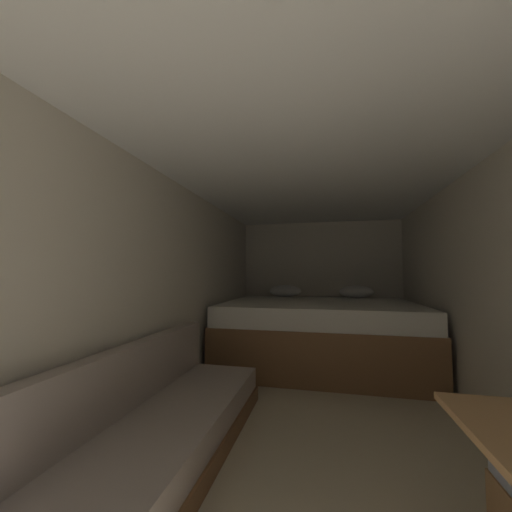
{
  "coord_description": "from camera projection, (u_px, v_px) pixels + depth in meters",
  "views": [
    {
      "loc": [
        0.09,
        -0.63,
        1.21
      ],
      "look_at": [
        -0.58,
        2.3,
        1.4
      ],
      "focal_mm": 21.11,
      "sensor_mm": 36.0,
      "label": 1
    }
  ],
  "objects": [
    {
      "name": "sofa_left",
      "position": [
        138.0,
        445.0,
        1.76
      ],
      "size": [
        0.74,
        2.62,
        0.72
      ],
      "color": "brown",
      "rests_on": "ground"
    },
    {
      "name": "bed",
      "position": [
        319.0,
        332.0,
        4.12
      ],
      "size": [
        2.52,
        1.97,
        1.04
      ],
      "color": "brown",
      "rests_on": "ground"
    },
    {
      "name": "ceiling_slab",
      "position": [
        313.0,
        166.0,
        2.57
      ],
      "size": [
        2.74,
        5.45,
        0.05
      ],
      "primitive_type": "cube",
      "color": "white",
      "rests_on": "wall_left"
    },
    {
      "name": "ground_plane",
      "position": [
        316.0,
        424.0,
        2.44
      ],
      "size": [
        7.45,
        7.45,
        0.0
      ],
      "primitive_type": "plane",
      "color": "beige"
    },
    {
      "name": "wall_right",
      "position": [
        501.0,
        296.0,
        2.2
      ],
      "size": [
        0.05,
        5.45,
        2.12
      ],
      "primitive_type": "cube",
      "color": "beige",
      "rests_on": "ground"
    },
    {
      "name": "wall_left",
      "position": [
        168.0,
        291.0,
        2.8
      ],
      "size": [
        0.05,
        5.45,
        2.12
      ],
      "primitive_type": "cube",
      "color": "beige",
      "rests_on": "ground"
    },
    {
      "name": "wall_back",
      "position": [
        320.0,
        283.0,
        5.18
      ],
      "size": [
        2.74,
        0.05,
        2.12
      ],
      "primitive_type": "cube",
      "color": "beige",
      "rests_on": "ground"
    }
  ]
}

